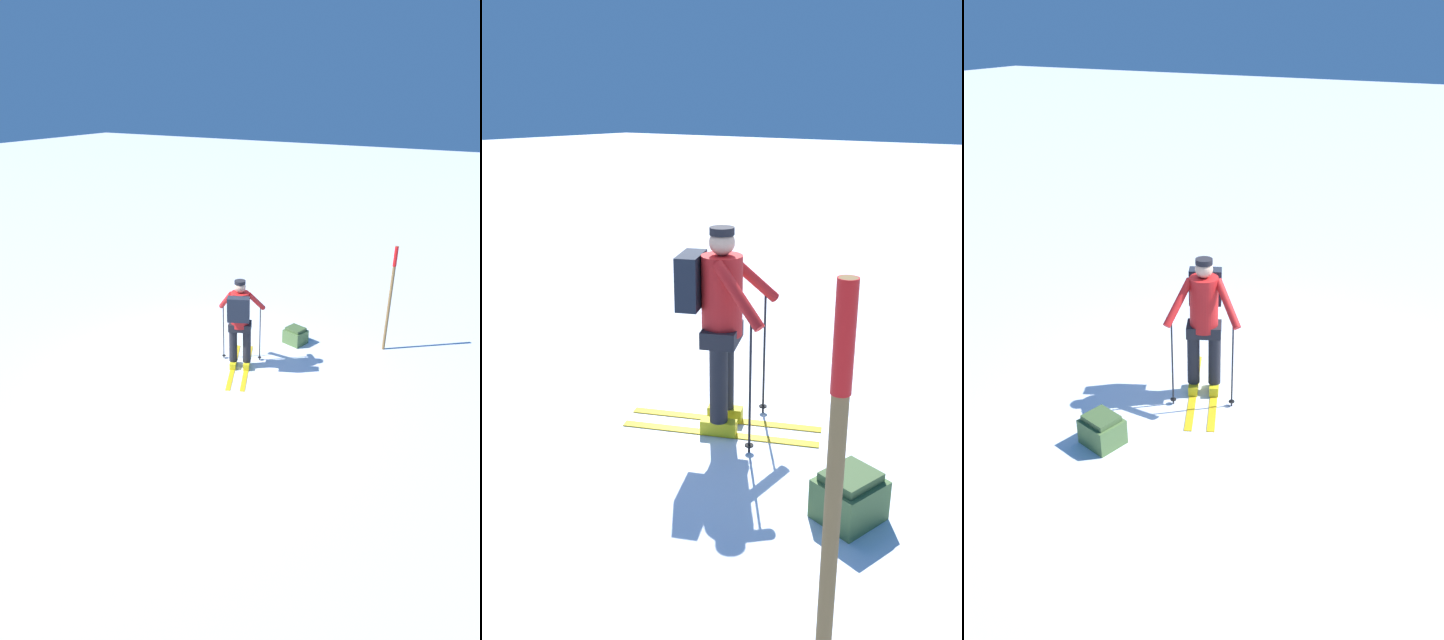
{
  "view_description": "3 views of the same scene",
  "coord_description": "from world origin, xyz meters",
  "views": [
    {
      "loc": [
        4.46,
        -6.71,
        4.78
      ],
      "look_at": [
        0.45,
        0.4,
        0.98
      ],
      "focal_mm": 28.0,
      "sensor_mm": 36.0,
      "label": 1
    },
    {
      "loc": [
        4.31,
        3.19,
        2.64
      ],
      "look_at": [
        0.45,
        0.4,
        0.98
      ],
      "focal_mm": 35.0,
      "sensor_mm": 36.0,
      "label": 2
    },
    {
      "loc": [
        -2.49,
        6.21,
        4.18
      ],
      "look_at": [
        0.45,
        0.4,
        0.98
      ],
      "focal_mm": 35.0,
      "sensor_mm": 36.0,
      "label": 3
    }
  ],
  "objects": [
    {
      "name": "trail_marker",
      "position": [
        2.62,
        2.43,
        1.24
      ],
      "size": [
        0.07,
        0.07,
        2.14
      ],
      "color": "olive",
      "rests_on": "ground_plane"
    },
    {
      "name": "dropped_backpack",
      "position": [
        0.96,
        1.81,
        0.17
      ],
      "size": [
        0.49,
        0.46,
        0.35
      ],
      "color": "#4C6B38",
      "rests_on": "ground_plane"
    },
    {
      "name": "ground_plane",
      "position": [
        0.0,
        0.0,
        0.0
      ],
      "size": [
        80.0,
        80.0,
        0.0
      ],
      "primitive_type": "plane",
      "color": "white"
    },
    {
      "name": "skier",
      "position": [
        0.47,
        0.37,
        1.01
      ],
      "size": [
        1.05,
        1.68,
        1.74
      ],
      "color": "gold",
      "rests_on": "ground_plane"
    }
  ]
}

